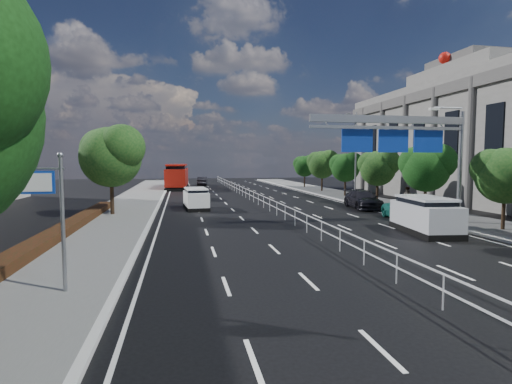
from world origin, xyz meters
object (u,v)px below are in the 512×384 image
object	(u,v)px
parked_car_teal	(408,211)
white_minivan	(196,199)
near_car_dark	(202,181)
pedestrian_b	(407,197)
overhead_gantry	(406,136)
silver_minivan	(425,215)
near_car_silver	(201,193)
toilet_sign	(45,199)
red_bus	(177,176)
parked_car_dark	(363,199)

from	to	relation	value
parked_car_teal	white_minivan	bearing A→B (deg)	153.19
near_car_dark	pedestrian_b	xyz separation A→B (m)	(15.07, -36.25, 0.32)
overhead_gantry	pedestrian_b	bearing A→B (deg)	57.30
silver_minivan	pedestrian_b	bearing A→B (deg)	70.24
parked_car_teal	pedestrian_b	size ratio (longest dim) A/B	2.68
near_car_silver	parked_car_teal	xyz separation A→B (m)	(13.18, -17.45, -0.03)
parked_car_teal	silver_minivan	bearing A→B (deg)	-105.37
toilet_sign	near_car_dark	world-z (taller)	toilet_sign
parked_car_teal	pedestrian_b	xyz separation A→B (m)	(3.28, 5.59, 0.36)
pedestrian_b	parked_car_teal	bearing A→B (deg)	96.89
white_minivan	pedestrian_b	world-z (taller)	pedestrian_b
near_car_dark	pedestrian_b	size ratio (longest dim) A/B	2.42
toilet_sign	near_car_silver	bearing A→B (deg)	78.36
near_car_silver	silver_minivan	bearing A→B (deg)	117.01
near_car_silver	near_car_dark	size ratio (longest dim) A/B	0.94
red_bus	silver_minivan	world-z (taller)	red_bus
toilet_sign	pedestrian_b	distance (m)	28.65
pedestrian_b	toilet_sign	bearing A→B (deg)	75.26
overhead_gantry	red_bus	size ratio (longest dim) A/B	0.85
white_minivan	near_car_silver	distance (m)	8.40
white_minivan	near_car_dark	bearing A→B (deg)	80.99
overhead_gantry	parked_car_teal	xyz separation A→B (m)	(1.56, 1.95, -4.95)
toilet_sign	white_minivan	bearing A→B (deg)	76.19
near_car_silver	parked_car_dark	distance (m)	16.82
overhead_gantry	parked_car_teal	bearing A→B (deg)	51.31
overhead_gantry	parked_car_teal	world-z (taller)	overhead_gantry
near_car_dark	parked_car_dark	bearing A→B (deg)	114.79
silver_minivan	near_car_silver	bearing A→B (deg)	124.10
silver_minivan	near_car_dark	bearing A→B (deg)	108.92
near_car_silver	red_bus	bearing A→B (deg)	-81.85
parked_car_dark	pedestrian_b	size ratio (longest dim) A/B	3.01
red_bus	pedestrian_b	xyz separation A→B (m)	(19.08, -29.43, -0.83)
white_minivan	pedestrian_b	size ratio (longest dim) A/B	2.42
white_minivan	pedestrian_b	distance (m)	17.70
toilet_sign	near_car_silver	xyz separation A→B (m)	(6.07, 29.45, -2.26)
red_bus	near_car_silver	size ratio (longest dim) A/B	2.98
white_minivan	near_car_silver	bearing A→B (deg)	78.93
parked_car_teal	parked_car_dark	size ratio (longest dim) A/B	0.89
near_car_silver	parked_car_dark	world-z (taller)	parked_car_dark
toilet_sign	parked_car_dark	bearing A→B (deg)	44.62
white_minivan	silver_minivan	world-z (taller)	silver_minivan
near_car_silver	parked_car_dark	bearing A→B (deg)	141.28
overhead_gantry	silver_minivan	size ratio (longest dim) A/B	1.99
pedestrian_b	red_bus	bearing A→B (deg)	-19.77
silver_minivan	red_bus	bearing A→B (deg)	116.24
white_minivan	toilet_sign	bearing A→B (deg)	-108.83
toilet_sign	parked_car_dark	xyz separation A→B (m)	(19.25, 19.00, -2.17)
red_bus	pedestrian_b	bearing A→B (deg)	-54.21
parked_car_teal	parked_car_dark	bearing A→B (deg)	96.08
near_car_silver	parked_car_teal	size ratio (longest dim) A/B	0.85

